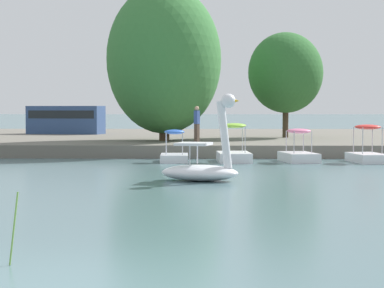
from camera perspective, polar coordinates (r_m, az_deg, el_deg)
name	(u,v)px	position (r m, az deg, el deg)	size (l,w,h in m)	color
ground_plane	(63,286)	(9.49, -10.01, -10.86)	(543.59, 543.59, 0.00)	slate
shore_bank_far	(177,139)	(45.68, -1.21, 0.36)	(112.05, 26.37, 0.58)	#6B665B
swan_boat	(203,165)	(22.46, 0.83, -1.66)	(2.64, 1.80, 2.68)	white
pedal_boat_blue	(174,153)	(30.57, -1.39, -0.72)	(1.19, 1.97, 1.35)	white
pedal_boat_lime	(234,151)	(30.54, 3.29, -0.56)	(1.44, 2.36, 1.62)	white
pedal_boat_pink	(299,152)	(30.78, 8.32, -0.62)	(1.59, 2.42, 1.39)	white
pedal_boat_red	(367,151)	(31.11, 13.52, -0.53)	(1.49, 2.39, 1.57)	white
tree_broadleaf_behind_dock	(286,73)	(41.81, 7.32, 5.53)	(5.99, 6.23, 5.94)	#423323
tree_willow_near_path	(164,60)	(37.41, -2.19, 6.60)	(6.24, 7.28, 7.91)	#4C3823
person_on_path	(197,124)	(33.50, 0.38, 1.54)	(0.28, 0.29, 1.76)	#47382D
parked_van	(66,119)	(48.02, -9.80, 1.95)	(5.04, 2.61, 1.81)	navy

